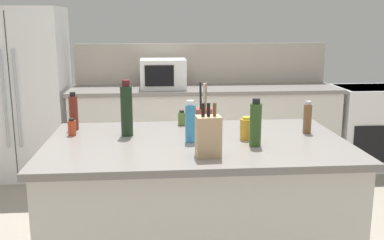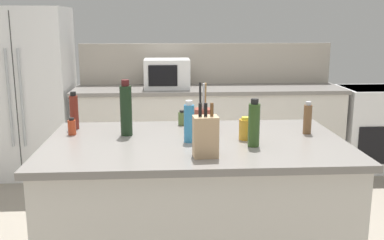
# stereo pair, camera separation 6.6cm
# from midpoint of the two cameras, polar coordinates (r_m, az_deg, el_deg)

# --- Properties ---
(back_counter_run) EXTENTS (2.91, 0.66, 0.94)m
(back_counter_run) POSITION_cam_midpoint_polar(r_m,az_deg,el_deg) (4.99, 2.50, -1.19)
(back_counter_run) COLOR beige
(back_counter_run) RESTS_ON ground_plane
(wall_backsplash) EXTENTS (2.87, 0.03, 0.46)m
(wall_backsplash) POSITION_cam_midpoint_polar(r_m,az_deg,el_deg) (5.18, 2.20, 7.17)
(wall_backsplash) COLOR #B2A899
(wall_backsplash) RESTS_ON back_counter_run
(kitchen_island) EXTENTS (1.81, 1.09, 0.94)m
(kitchen_island) POSITION_cam_midpoint_polar(r_m,az_deg,el_deg) (2.88, 1.11, -11.66)
(kitchen_island) COLOR beige
(kitchen_island) RESTS_ON ground_plane
(refrigerator) EXTENTS (0.93, 0.75, 1.79)m
(refrigerator) POSITION_cam_midpoint_polar(r_m,az_deg,el_deg) (5.13, -19.91, 3.30)
(refrigerator) COLOR white
(refrigerator) RESTS_ON ground_plane
(range_oven) EXTENTS (0.76, 0.65, 0.92)m
(range_oven) POSITION_cam_midpoint_polar(r_m,az_deg,el_deg) (5.51, 22.31, -0.86)
(range_oven) COLOR white
(range_oven) RESTS_ON ground_plane
(microwave) EXTENTS (0.48, 0.39, 0.31)m
(microwave) POSITION_cam_midpoint_polar(r_m,az_deg,el_deg) (4.85, -2.82, 5.91)
(microwave) COLOR white
(microwave) RESTS_ON back_counter_run
(knife_block) EXTENTS (0.14, 0.11, 0.29)m
(knife_block) POSITION_cam_midpoint_polar(r_m,az_deg,el_deg) (2.37, 2.52, -2.05)
(knife_block) COLOR tan
(knife_block) RESTS_ON kitchen_island
(utensil_crock) EXTENTS (0.12, 0.12, 0.32)m
(utensil_crock) POSITION_cam_midpoint_polar(r_m,az_deg,el_deg) (2.93, 2.04, 0.15)
(utensil_crock) COLOR brown
(utensil_crock) RESTS_ON kitchen_island
(pepper_grinder) EXTENTS (0.05, 0.05, 0.21)m
(pepper_grinder) POSITION_cam_midpoint_polar(r_m,az_deg,el_deg) (2.97, 15.08, 0.17)
(pepper_grinder) COLOR brown
(pepper_grinder) RESTS_ON kitchen_island
(spice_jar_oregano) EXTENTS (0.05, 0.05, 0.10)m
(spice_jar_oregano) POSITION_cam_midpoint_polar(r_m,az_deg,el_deg) (3.11, -0.68, 0.22)
(spice_jar_oregano) COLOR #567038
(spice_jar_oregano) RESTS_ON kitchen_island
(dish_soap_bottle) EXTENTS (0.06, 0.06, 0.25)m
(dish_soap_bottle) POSITION_cam_midpoint_polar(r_m,az_deg,el_deg) (2.66, 0.33, -0.34)
(dish_soap_bottle) COLOR #3384BC
(dish_soap_bottle) RESTS_ON kitchen_island
(wine_bottle) EXTENTS (0.07, 0.07, 0.35)m
(wine_bottle) POSITION_cam_midpoint_polar(r_m,az_deg,el_deg) (2.84, -7.72, 1.34)
(wine_bottle) COLOR black
(wine_bottle) RESTS_ON kitchen_island
(honey_jar) EXTENTS (0.08, 0.08, 0.14)m
(honey_jar) POSITION_cam_midpoint_polar(r_m,az_deg,el_deg) (2.75, 7.47, -1.14)
(honey_jar) COLOR gold
(honey_jar) RESTS_ON kitchen_island
(olive_oil_bottle) EXTENTS (0.07, 0.07, 0.28)m
(olive_oil_bottle) POSITION_cam_midpoint_polar(r_m,az_deg,el_deg) (2.60, 8.59, -0.52)
(olive_oil_bottle) COLOR #2D4C1E
(olive_oil_bottle) RESTS_ON kitchen_island
(spice_jar_paprika) EXTENTS (0.05, 0.05, 0.11)m
(spice_jar_paprika) POSITION_cam_midpoint_polar(r_m,az_deg,el_deg) (2.94, -14.40, -0.86)
(spice_jar_paprika) COLOR #B73D1E
(spice_jar_paprika) RESTS_ON kitchen_island
(vinegar_bottle) EXTENTS (0.06, 0.06, 0.25)m
(vinegar_bottle) POSITION_cam_midpoint_polar(r_m,az_deg,el_deg) (3.08, -14.16, 1.05)
(vinegar_bottle) COLOR maroon
(vinegar_bottle) RESTS_ON kitchen_island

